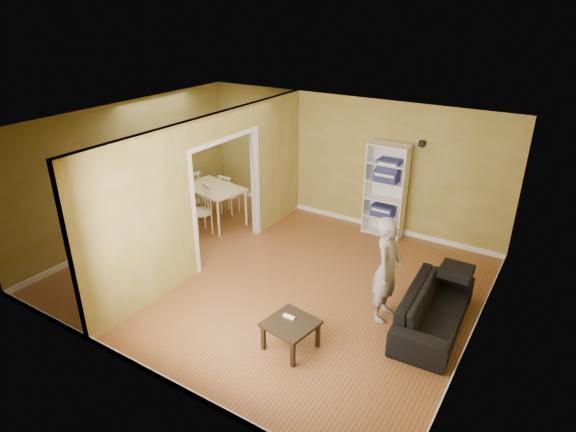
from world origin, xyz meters
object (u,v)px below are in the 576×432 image
object	(u,v)px
sofa	(435,303)
bookshelf	(387,190)
chair_far	(230,194)
chair_near	(200,211)
dining_table	(213,191)
coffee_table	(291,326)
chair_left	(190,193)
person	(388,261)

from	to	relation	value
sofa	bookshelf	xyz separation A→B (m)	(-1.75, 2.48, 0.54)
sofa	chair_far	size ratio (longest dim) A/B	2.21
sofa	bookshelf	distance (m)	3.08
chair_near	chair_far	world-z (taller)	chair_near
sofa	dining_table	xyz separation A→B (m)	(-4.94, 1.06, 0.33)
coffee_table	chair_left	bearing A→B (deg)	147.90
person	chair_left	bearing A→B (deg)	73.03
sofa	chair_left	distance (m)	5.77
bookshelf	coffee_table	world-z (taller)	bookshelf
bookshelf	dining_table	bearing A→B (deg)	-155.95
sofa	chair_near	distance (m)	4.84
dining_table	chair_left	size ratio (longest dim) A/B	1.29
chair_far	bookshelf	bearing A→B (deg)	-167.39
person	chair_far	size ratio (longest dim) A/B	2.09
chair_left	dining_table	bearing A→B (deg)	100.51
sofa	bookshelf	size ratio (longest dim) A/B	1.08
chair_near	dining_table	bearing A→B (deg)	125.25
sofa	coffee_table	world-z (taller)	sofa
sofa	chair_near	size ratio (longest dim) A/B	1.99
sofa	person	xyz separation A→B (m)	(-0.69, -0.16, 0.56)
bookshelf	chair_left	distance (m)	4.15
chair_left	chair_near	size ratio (longest dim) A/B	0.99
person	chair_far	distance (m)	4.65
coffee_table	chair_far	size ratio (longest dim) A/B	0.69
dining_table	chair_near	world-z (taller)	chair_near
chair_left	chair_near	world-z (taller)	chair_near
chair_left	chair_far	distance (m)	0.85
person	bookshelf	distance (m)	2.84
bookshelf	chair_far	world-z (taller)	bookshelf
dining_table	chair_far	distance (m)	0.62
coffee_table	dining_table	bearing A→B (deg)	143.70
coffee_table	sofa	bearing A→B (deg)	45.50
coffee_table	chair_left	size ratio (longest dim) A/B	0.63
coffee_table	chair_far	distance (m)	4.68
sofa	chair_left	size ratio (longest dim) A/B	2.02
chair_left	chair_far	world-z (taller)	chair_left
sofa	chair_left	world-z (taller)	chair_left
coffee_table	chair_near	world-z (taller)	chair_near
sofa	dining_table	distance (m)	5.06
sofa	dining_table	bearing A→B (deg)	74.55
coffee_table	chair_left	distance (m)	4.95
person	chair_left	size ratio (longest dim) A/B	1.91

